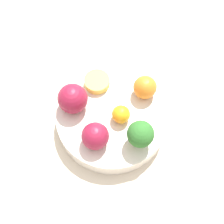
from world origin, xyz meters
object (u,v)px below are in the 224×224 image
object	(u,v)px
broccoli	(140,134)
apple_green	(97,137)
apple_red	(73,99)
orange_back	(145,87)
small_cup	(97,82)
orange_front	(122,113)
bowl	(112,119)

from	to	relation	value
broccoli	apple_green	world-z (taller)	broccoli
apple_red	orange_back	size ratio (longest dim) A/B	1.25
orange_back	small_cup	world-z (taller)	orange_back
apple_green	small_cup	bearing A→B (deg)	-59.96
orange_front	small_cup	world-z (taller)	orange_front
orange_front	orange_back	size ratio (longest dim) A/B	0.76
orange_front	orange_back	world-z (taller)	orange_back
apple_green	orange_back	xyz separation A→B (m)	(-0.03, -0.15, -0.00)
broccoli	small_cup	world-z (taller)	broccoli
bowl	apple_green	world-z (taller)	apple_green
broccoli	bowl	bearing A→B (deg)	-20.25
orange_front	apple_red	bearing A→B (deg)	13.39
apple_red	orange_back	world-z (taller)	apple_red
bowl	small_cup	world-z (taller)	small_cup
broccoli	orange_front	xyz separation A→B (m)	(0.06, -0.03, -0.02)
bowl	small_cup	bearing A→B (deg)	-38.07
bowl	orange_front	size ratio (longest dim) A/B	6.28
apple_green	orange_back	distance (m)	0.15
apple_red	small_cup	xyz separation A→B (m)	(-0.02, -0.07, -0.02)
apple_green	orange_front	size ratio (longest dim) A/B	1.44
orange_front	small_cup	size ratio (longest dim) A/B	0.68
apple_red	broccoli	bearing A→B (deg)	177.09
bowl	orange_back	size ratio (longest dim) A/B	4.75
orange_front	orange_back	distance (m)	0.08
small_cup	apple_red	bearing A→B (deg)	76.97
apple_red	apple_green	xyz separation A→B (m)	(-0.08, 0.05, -0.00)
bowl	small_cup	xyz separation A→B (m)	(0.06, -0.05, 0.03)
bowl	apple_red	distance (m)	0.10
broccoli	orange_front	world-z (taller)	broccoli
apple_red	apple_green	bearing A→B (deg)	150.30
bowl	small_cup	distance (m)	0.09
apple_red	orange_front	world-z (taller)	apple_red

